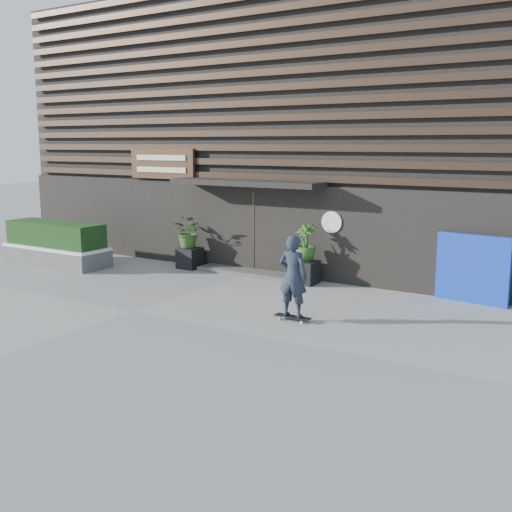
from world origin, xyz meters
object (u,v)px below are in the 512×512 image
Objects in this scene: raised_bed at (57,256)px; skateboarder at (293,276)px; planter_pot_left at (190,258)px; blue_tarp at (472,269)px; planter_pot_right at (305,272)px.

raised_bed is 1.96× the size of skateboarder.
planter_pot_left is 0.34× the size of skateboarder.
skateboarder is at bearing -120.93° from blue_tarp.
planter_pot_left is at bearing 180.00° from planter_pot_right.
planter_pot_left is 4.13m from raised_bed.
raised_bed is at bearing 170.60° from skateboarder.
planter_pot_left is at bearing 23.89° from raised_bed.
blue_tarp is 0.94× the size of skateboarder.
raised_bed is (-7.58, -1.67, -0.05)m from planter_pot_right.
planter_pot_left is 1.00× the size of planter_pot_right.
planter_pot_right is 0.34× the size of skateboarder.
blue_tarp reaches higher than raised_bed.
skateboarder reaches higher than planter_pot_right.
skateboarder is (8.93, -1.48, 0.68)m from raised_bed.
skateboarder is (1.35, -3.15, 0.63)m from planter_pot_right.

